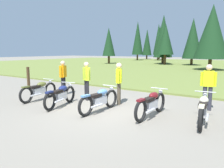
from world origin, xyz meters
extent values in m
plane|color=gray|center=(0.00, 0.00, 0.00)|extent=(140.00, 140.00, 0.00)
cube|color=olive|center=(0.00, 26.11, 0.05)|extent=(80.00, 44.00, 0.10)
cylinder|color=#47331E|center=(-15.87, 23.16, 0.68)|extent=(0.36, 0.36, 1.35)
cone|color=#143319|center=(-15.87, 23.16, 3.61)|extent=(2.10, 2.10, 4.52)
cylinder|color=#47331E|center=(-3.62, 26.73, 0.52)|extent=(0.36, 0.36, 1.05)
cone|color=#143319|center=(-3.62, 26.73, 3.93)|extent=(2.81, 2.81, 5.75)
cylinder|color=#47331E|center=(-18.99, 44.36, 0.55)|extent=(0.36, 0.36, 1.10)
cone|color=#143319|center=(-18.99, 44.36, 4.31)|extent=(2.35, 2.35, 6.42)
cylinder|color=#47331E|center=(-16.22, 45.66, 0.80)|extent=(0.36, 0.36, 1.61)
cone|color=#143319|center=(-16.22, 45.66, 5.01)|extent=(2.24, 2.24, 6.80)
cylinder|color=#47331E|center=(-7.26, 25.62, 0.81)|extent=(0.36, 0.36, 1.61)
cone|color=#143319|center=(-7.26, 25.62, 3.85)|extent=(2.48, 2.48, 4.47)
cylinder|color=#47331E|center=(-18.24, 37.79, 0.67)|extent=(0.36, 0.36, 1.34)
cone|color=#143319|center=(-18.24, 37.79, 5.00)|extent=(2.48, 2.48, 7.32)
cylinder|color=#47331E|center=(-13.99, 39.39, 0.68)|extent=(0.36, 0.36, 1.36)
cone|color=#143319|center=(-13.99, 39.39, 4.69)|extent=(2.19, 2.19, 6.65)
cylinder|color=#47331E|center=(0.15, 19.37, 0.65)|extent=(0.36, 0.36, 1.30)
cone|color=#143319|center=(0.15, 19.37, 4.15)|extent=(3.55, 3.55, 5.71)
cylinder|color=#47331E|center=(-8.51, 27.92, 0.57)|extent=(0.36, 0.36, 1.13)
cone|color=#143319|center=(-8.51, 27.92, 4.50)|extent=(2.97, 2.97, 6.74)
torus|color=black|center=(-3.41, 0.51, 0.35)|extent=(0.18, 0.71, 0.70)
torus|color=black|center=(-3.25, -0.88, 0.35)|extent=(0.18, 0.71, 0.70)
cube|color=silver|center=(-3.33, -0.19, 0.40)|extent=(0.27, 0.66, 0.28)
ellipsoid|color=brown|center=(-3.35, -0.01, 0.68)|extent=(0.31, 0.51, 0.22)
cube|color=black|center=(-3.30, -0.40, 0.62)|extent=(0.27, 0.50, 0.10)
cube|color=brown|center=(-3.25, -0.88, 0.69)|extent=(0.18, 0.33, 0.06)
cylinder|color=silver|center=(-3.40, 0.41, 0.86)|extent=(0.62, 0.10, 0.03)
sphere|color=silver|center=(-3.41, 0.53, 0.73)|extent=(0.14, 0.14, 0.14)
cylinder|color=silver|center=(-3.16, -0.47, 0.30)|extent=(0.13, 0.55, 0.07)
torus|color=black|center=(-1.90, 0.27, 0.35)|extent=(0.27, 0.70, 0.70)
torus|color=black|center=(-1.56, -1.09, 0.35)|extent=(0.27, 0.70, 0.70)
cube|color=silver|center=(-1.73, -0.41, 0.40)|extent=(0.35, 0.67, 0.28)
ellipsoid|color=navy|center=(-1.77, -0.23, 0.68)|extent=(0.37, 0.53, 0.22)
cube|color=black|center=(-1.68, -0.62, 0.62)|extent=(0.33, 0.52, 0.10)
cube|color=navy|center=(-1.56, -1.09, 0.69)|extent=(0.21, 0.34, 0.06)
cylinder|color=silver|center=(-1.88, 0.17, 0.86)|extent=(0.61, 0.18, 0.03)
sphere|color=silver|center=(-1.91, 0.29, 0.73)|extent=(0.14, 0.14, 0.14)
cylinder|color=silver|center=(-1.52, -0.66, 0.30)|extent=(0.20, 0.55, 0.07)
torus|color=black|center=(0.01, 0.53, 0.35)|extent=(0.13, 0.70, 0.70)
torus|color=black|center=(-0.05, -0.87, 0.35)|extent=(0.13, 0.70, 0.70)
cube|color=silver|center=(-0.02, -0.17, 0.40)|extent=(0.22, 0.65, 0.28)
ellipsoid|color=#598CC6|center=(-0.01, 0.01, 0.68)|extent=(0.28, 0.49, 0.22)
cube|color=black|center=(-0.03, -0.39, 0.62)|extent=(0.24, 0.49, 0.10)
cube|color=#598CC6|center=(-0.05, -0.87, 0.69)|extent=(0.15, 0.33, 0.06)
cylinder|color=silver|center=(0.00, 0.43, 0.86)|extent=(0.62, 0.06, 0.03)
sphere|color=silver|center=(0.01, 0.55, 0.73)|extent=(0.14, 0.14, 0.14)
cylinder|color=silver|center=(0.11, -0.47, 0.30)|extent=(0.09, 0.55, 0.07)
torus|color=black|center=(1.77, 0.99, 0.35)|extent=(0.13, 0.70, 0.70)
torus|color=black|center=(1.72, -0.40, 0.35)|extent=(0.13, 0.70, 0.70)
cube|color=silver|center=(1.74, 0.29, 0.40)|extent=(0.22, 0.65, 0.28)
ellipsoid|color=maroon|center=(1.75, 0.47, 0.68)|extent=(0.28, 0.49, 0.22)
cube|color=black|center=(1.73, 0.07, 0.62)|extent=(0.24, 0.49, 0.10)
cube|color=maroon|center=(1.72, -0.40, 0.69)|extent=(0.15, 0.33, 0.06)
cylinder|color=silver|center=(1.77, 0.89, 0.86)|extent=(0.62, 0.06, 0.03)
sphere|color=silver|center=(1.77, 1.01, 0.73)|extent=(0.14, 0.14, 0.14)
cylinder|color=silver|center=(1.87, -0.01, 0.30)|extent=(0.09, 0.55, 0.07)
torus|color=black|center=(3.20, 1.22, 0.35)|extent=(0.19, 0.71, 0.70)
torus|color=black|center=(3.38, -0.17, 0.35)|extent=(0.19, 0.71, 0.70)
cube|color=silver|center=(3.29, 0.52, 0.40)|extent=(0.28, 0.66, 0.28)
ellipsoid|color=beige|center=(3.27, 0.70, 0.68)|extent=(0.32, 0.51, 0.22)
cube|color=black|center=(3.32, 0.30, 0.62)|extent=(0.28, 0.50, 0.10)
cube|color=beige|center=(3.38, -0.17, 0.69)|extent=(0.18, 0.34, 0.06)
cylinder|color=silver|center=(3.21, 1.12, 0.86)|extent=(0.62, 0.11, 0.03)
sphere|color=silver|center=(3.20, 1.24, 0.73)|extent=(0.14, 0.14, 0.14)
cylinder|color=silver|center=(3.47, 0.24, 0.30)|extent=(0.14, 0.55, 0.07)
cylinder|color=black|center=(-3.33, 1.31, 0.44)|extent=(0.14, 0.14, 0.88)
cylinder|color=black|center=(-3.26, 1.14, 0.44)|extent=(0.14, 0.14, 0.88)
cube|color=orange|center=(-3.29, 1.23, 1.16)|extent=(0.34, 0.42, 0.56)
sphere|color=beige|center=(-3.29, 1.23, 1.56)|extent=(0.22, 0.22, 0.22)
cylinder|color=orange|center=(-3.38, 1.44, 1.14)|extent=(0.09, 0.09, 0.52)
cylinder|color=orange|center=(-3.21, 1.01, 1.14)|extent=(0.09, 0.09, 0.52)
cylinder|color=black|center=(-1.69, 1.06, 0.44)|extent=(0.14, 0.14, 0.88)
cylinder|color=black|center=(-1.54, 0.97, 0.44)|extent=(0.14, 0.14, 0.88)
cube|color=#C6E52D|center=(-1.62, 1.01, 1.16)|extent=(0.42, 0.37, 0.56)
sphere|color=beige|center=(-1.62, 1.01, 1.56)|extent=(0.22, 0.22, 0.22)
cylinder|color=#C6E52D|center=(-1.82, 1.12, 1.14)|extent=(0.09, 0.09, 0.52)
cylinder|color=#C6E52D|center=(-1.42, 0.90, 1.14)|extent=(0.09, 0.09, 0.52)
cylinder|color=#2D2D38|center=(3.01, 2.17, 0.44)|extent=(0.14, 0.14, 0.88)
cylinder|color=#2D2D38|center=(3.18, 2.20, 0.44)|extent=(0.14, 0.14, 0.88)
cube|color=#D8EA19|center=(3.10, 2.18, 1.16)|extent=(0.40, 0.29, 0.56)
sphere|color=beige|center=(3.10, 2.18, 1.56)|extent=(0.22, 0.22, 0.22)
cylinder|color=#D8EA19|center=(2.87, 2.14, 1.14)|extent=(0.09, 0.09, 0.52)
cylinder|color=#D8EA19|center=(3.32, 2.23, 1.14)|extent=(0.09, 0.09, 0.52)
cylinder|color=#4C4233|center=(-0.09, 1.24, 0.44)|extent=(0.14, 0.14, 0.88)
cylinder|color=#4C4233|center=(0.00, 1.08, 0.44)|extent=(0.14, 0.14, 0.88)
cube|color=#D8EA19|center=(-0.05, 1.16, 1.16)|extent=(0.36, 0.42, 0.56)
sphere|color=beige|center=(-0.05, 1.16, 1.56)|extent=(0.22, 0.22, 0.22)
cylinder|color=#D8EA19|center=(-0.15, 1.37, 1.14)|extent=(0.09, 0.09, 0.52)
cylinder|color=#D8EA19|center=(0.06, 0.96, 1.14)|extent=(0.09, 0.09, 0.52)
cube|color=#47331E|center=(-6.34, 1.41, 0.62)|extent=(0.12, 0.12, 1.24)
camera|label=1|loc=(4.53, -6.11, 2.13)|focal=34.74mm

